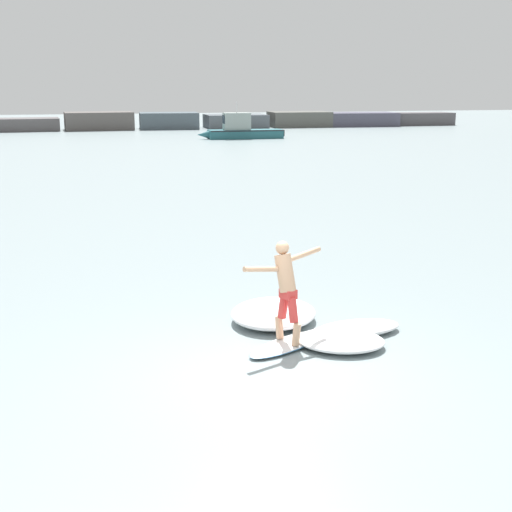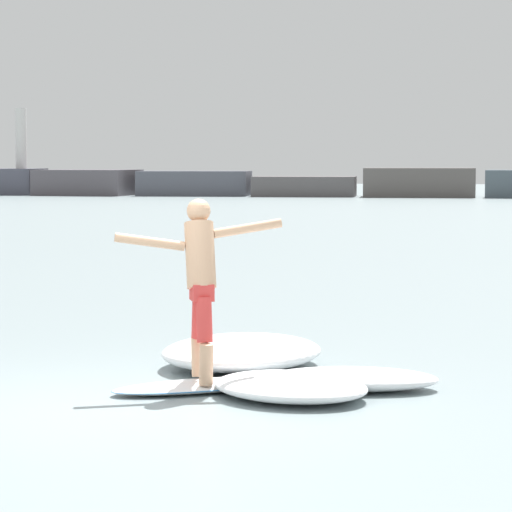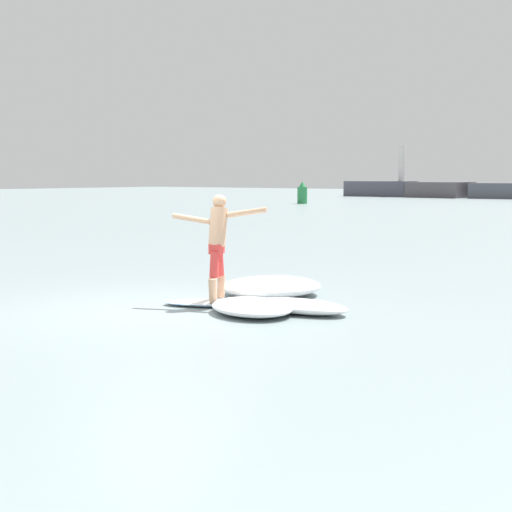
# 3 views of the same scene
# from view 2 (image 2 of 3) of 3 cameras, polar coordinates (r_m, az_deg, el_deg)

# --- Properties ---
(ground_plane) EXTENTS (200.00, 200.00, 0.00)m
(ground_plane) POSITION_cam_2_polar(r_m,az_deg,el_deg) (10.86, -6.67, -7.17)
(ground_plane) COLOR gray
(rock_jetty_breakwater) EXTENTS (68.44, 4.94, 5.42)m
(rock_jetty_breakwater) POSITION_cam_2_polar(r_m,az_deg,el_deg) (72.17, 10.03, 3.35)
(rock_jetty_breakwater) COLOR #4C4C59
(rock_jetty_breakwater) RESTS_ON ground
(surfboard) EXTENTS (1.87, 1.45, 0.23)m
(surfboard) POSITION_cam_2_polar(r_m,az_deg,el_deg) (11.64, -2.39, -6.11)
(surfboard) COLOR white
(surfboard) RESTS_ON ground
(surfer) EXTENTS (1.53, 0.80, 1.74)m
(surfer) POSITION_cam_2_polar(r_m,az_deg,el_deg) (11.54, -2.63, -0.85)
(surfer) COLOR tan
(surfer) RESTS_ON surfboard
(wave_foam_at_tail) EXTENTS (1.72, 0.93, 0.21)m
(wave_foam_at_tail) POSITION_cam_2_polar(r_m,az_deg,el_deg) (11.71, 4.55, -5.78)
(wave_foam_at_tail) COLOR white
(wave_foam_at_tail) RESTS_ON ground
(wave_foam_at_nose) EXTENTS (2.26, 2.37, 0.33)m
(wave_foam_at_nose) POSITION_cam_2_polar(r_m,az_deg,el_deg) (12.88, -0.67, -4.53)
(wave_foam_at_nose) COLOR white
(wave_foam_at_nose) RESTS_ON ground
(wave_foam_beside) EXTENTS (1.83, 1.64, 0.23)m
(wave_foam_beside) POSITION_cam_2_polar(r_m,az_deg,el_deg) (11.25, 1.62, -6.15)
(wave_foam_beside) COLOR white
(wave_foam_beside) RESTS_ON ground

